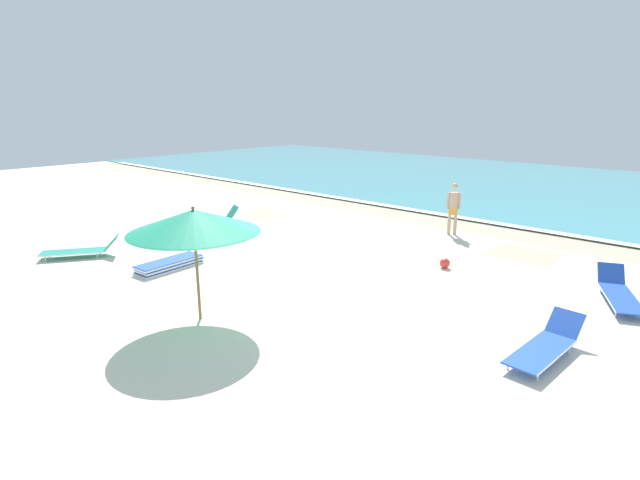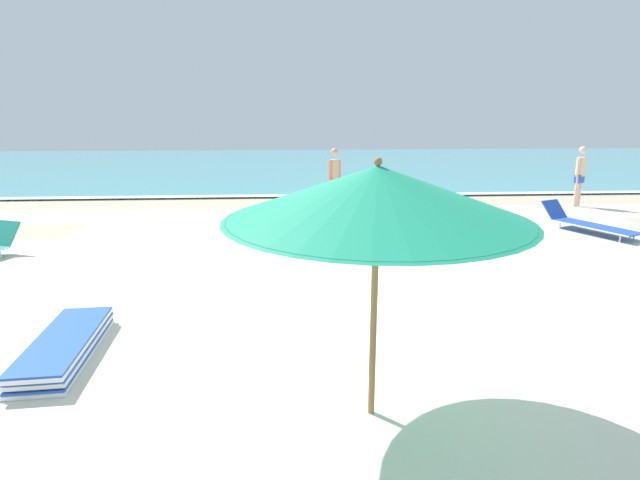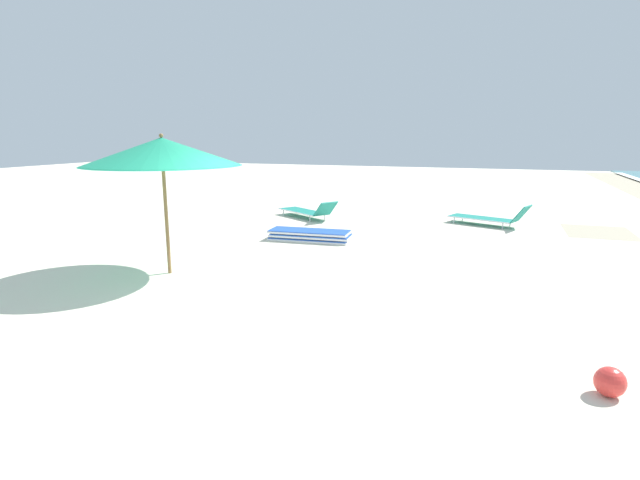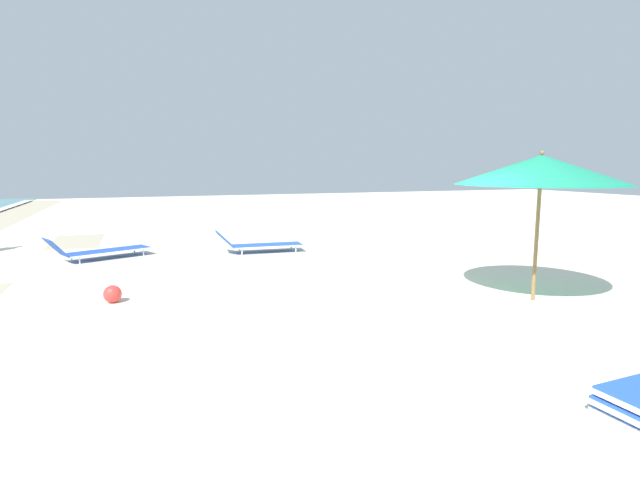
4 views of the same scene
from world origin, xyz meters
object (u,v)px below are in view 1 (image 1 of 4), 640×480
at_px(sun_lounger_near_water_left, 81,250).
at_px(beachgoer_shoreline_child, 453,206).
at_px(lounger_stack, 170,264).
at_px(beach_umbrella, 194,221).
at_px(sun_lounger_near_water_right, 619,293).
at_px(sun_lounger_beside_umbrella, 212,219).
at_px(sun_lounger_under_umbrella, 546,345).
at_px(beach_ball, 445,263).

relative_size(sun_lounger_near_water_left, beachgoer_shoreline_child, 1.20).
distance_m(lounger_stack, beachgoer_shoreline_child, 9.35).
distance_m(beach_umbrella, sun_lounger_near_water_right, 9.46).
relative_size(beach_umbrella, beachgoer_shoreline_child, 1.49).
xyz_separation_m(sun_lounger_beside_umbrella, sun_lounger_near_water_right, (12.93, 1.70, -0.01)).
bearing_deg(sun_lounger_near_water_left, sun_lounger_under_umbrella, 47.37).
bearing_deg(sun_lounger_near_water_right, beach_umbrella, -156.62).
bearing_deg(sun_lounger_near_water_right, beachgoer_shoreline_child, 128.29).
height_order(sun_lounger_near_water_left, beach_ball, sun_lounger_near_water_left).
relative_size(beach_umbrella, sun_lounger_near_water_right, 1.14).
xyz_separation_m(sun_lounger_beside_umbrella, beachgoer_shoreline_child, (7.26, 4.64, 0.78)).
distance_m(beach_umbrella, beachgoer_shoreline_child, 9.87).
bearing_deg(sun_lounger_under_umbrella, sun_lounger_near_water_right, 88.09).
distance_m(lounger_stack, beach_ball, 7.47).
distance_m(lounger_stack, sun_lounger_near_water_left, 3.06).
distance_m(beach_umbrella, sun_lounger_beside_umbrella, 8.66).
relative_size(beach_umbrella, sun_lounger_beside_umbrella, 1.24).
bearing_deg(beachgoer_shoreline_child, sun_lounger_near_water_right, 120.93).
bearing_deg(beach_umbrella, beach_ball, 71.40).
height_order(lounger_stack, beach_ball, beach_ball).
distance_m(sun_lounger_near_water_left, beach_ball, 10.39).
bearing_deg(sun_lounger_near_water_right, sun_lounger_near_water_left, -176.22).
relative_size(sun_lounger_under_umbrella, sun_lounger_beside_umbrella, 1.01).
distance_m(sun_lounger_beside_umbrella, sun_lounger_near_water_right, 13.05).
bearing_deg(sun_lounger_near_water_left, beachgoer_shoreline_child, 88.43).
relative_size(lounger_stack, sun_lounger_near_water_left, 0.90).
bearing_deg(sun_lounger_near_water_left, sun_lounger_beside_umbrella, 129.38).
distance_m(sun_lounger_under_umbrella, beach_ball, 4.93).
bearing_deg(sun_lounger_beside_umbrella, beachgoer_shoreline_child, 54.08).
distance_m(beach_umbrella, sun_lounger_under_umbrella, 6.94).
xyz_separation_m(sun_lounger_under_umbrella, sun_lounger_beside_umbrella, (-12.58, 1.99, 0.01)).
bearing_deg(lounger_stack, sun_lounger_near_water_right, 26.13).
bearing_deg(sun_lounger_near_water_left, lounger_stack, 55.38).
bearing_deg(lounger_stack, beach_umbrella, -25.63).
height_order(beach_umbrella, sun_lounger_near_water_right, beach_umbrella).
bearing_deg(sun_lounger_near_water_left, beach_ball, 70.12).
bearing_deg(beach_ball, sun_lounger_beside_umbrella, -172.08).
bearing_deg(beachgoer_shoreline_child, sun_lounger_beside_umbrella, 0.84).
distance_m(sun_lounger_under_umbrella, sun_lounger_beside_umbrella, 12.74).
relative_size(sun_lounger_near_water_left, sun_lounger_near_water_right, 0.92).
bearing_deg(sun_lounger_near_water_right, beach_ball, 162.19).
height_order(lounger_stack, sun_lounger_near_water_right, sun_lounger_near_water_right).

